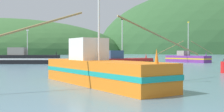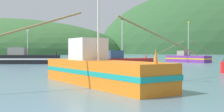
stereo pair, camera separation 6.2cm
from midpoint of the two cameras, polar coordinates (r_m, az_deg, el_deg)
The scene contains 6 objects.
hill_far_right at distance 230.47m, azimuth -21.02°, elevation 0.43°, with size 187.32×149.85×52.89m, color #386633.
hill_far_left at distance 260.90m, azimuth 19.12°, elevation 0.50°, with size 196.39×157.12×109.16m, color #2D562D.
fishing_boat_black at distance 47.30m, azimuth -17.61°, elevation -0.45°, with size 11.52×3.82×5.55m.
fishing_boat_orange at distance 17.15m, azimuth -2.66°, elevation -2.83°, with size 16.38×11.13×8.01m.
fishing_boat_red at distance 37.06m, azimuth 1.29°, elevation -1.13°, with size 10.17×5.73×6.48m.
fishing_boat_purple at distance 53.72m, azimuth 15.17°, elevation -0.44°, with size 14.26×8.95×7.54m.
Camera 2 is at (-0.67, -6.66, 2.06)m, focal length 44.62 mm.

